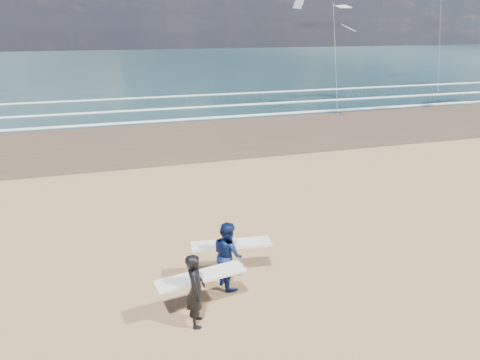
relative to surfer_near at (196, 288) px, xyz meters
name	(u,v)px	position (x,y,z in m)	size (l,w,h in m)	color
wet_sand_strip	(411,119)	(20.06, 18.29, -0.94)	(220.00, 12.00, 0.01)	#4F3C2A
ocean	(225,63)	(20.06, 72.29, -0.94)	(220.00, 100.00, 0.02)	#1A3739
foam_breakers	(343,98)	(20.06, 28.39, -0.89)	(220.00, 11.70, 0.05)	white
surfer_near	(196,288)	(0.00, 0.00, 0.00)	(2.25, 1.15, 1.86)	black
surfer_far	(228,254)	(1.13, 1.33, 0.00)	(2.25, 1.27, 1.87)	#0C1944
kite_1	(335,38)	(16.33, 24.08, 4.74)	(5.91, 4.75, 10.18)	slate
kite_5	(441,5)	(33.44, 32.65, 7.76)	(4.88, 4.64, 16.77)	slate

